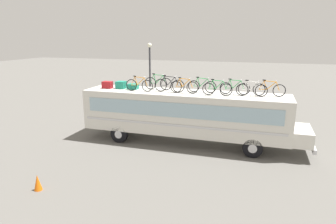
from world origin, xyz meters
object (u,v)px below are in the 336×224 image
at_px(rooftop_bicycle_4, 184,87).
at_px(luggage_bag_3, 133,87).
at_px(rooftop_bicycle_2, 158,83).
at_px(rooftop_bicycle_3, 169,85).
at_px(luggage_bag_2, 121,85).
at_px(bus, 186,113).
at_px(rooftop_bicycle_8, 252,89).
at_px(rooftop_bicycle_5, 202,86).
at_px(rooftop_bicycle_7, 235,88).
at_px(traffic_cone, 38,183).
at_px(street_lamp, 150,72).
at_px(rooftop_bicycle_1, 139,85).
at_px(luggage_bag_1, 107,85).
at_px(rooftop_bicycle_9, 269,89).
at_px(rooftop_bicycle_6, 217,89).

bearing_deg(rooftop_bicycle_4, luggage_bag_3, 174.10).
distance_m(luggage_bag_3, rooftop_bicycle_2, 1.56).
bearing_deg(rooftop_bicycle_3, luggage_bag_2, 175.40).
relative_size(bus, rooftop_bicycle_8, 7.88).
relative_size(luggage_bag_2, rooftop_bicycle_5, 0.33).
xyz_separation_m(luggage_bag_3, rooftop_bicycle_7, (6.05, 0.13, 0.20)).
distance_m(rooftop_bicycle_4, rooftop_bicycle_8, 3.67).
bearing_deg(rooftop_bicycle_3, traffic_cone, -115.54).
xyz_separation_m(rooftop_bicycle_2, rooftop_bicycle_7, (4.54, -0.17, -0.04)).
distance_m(rooftop_bicycle_2, street_lamp, 5.42).
bearing_deg(rooftop_bicycle_3, rooftop_bicycle_1, -171.41).
xyz_separation_m(rooftop_bicycle_3, rooftop_bicycle_7, (3.66, 0.38, -0.04)).
bearing_deg(rooftop_bicycle_8, rooftop_bicycle_2, 175.52).
xyz_separation_m(luggage_bag_3, rooftop_bicycle_1, (0.63, -0.52, 0.22)).
distance_m(luggage_bag_3, rooftop_bicycle_7, 6.05).
bearing_deg(bus, rooftop_bicycle_1, -171.23).
xyz_separation_m(luggage_bag_1, street_lamp, (0.78, 5.34, 0.21)).
distance_m(bus, rooftop_bicycle_3, 1.91).
xyz_separation_m(luggage_bag_3, rooftop_bicycle_3, (2.39, -0.25, 0.24)).
bearing_deg(traffic_cone, street_lamp, 89.18).
bearing_deg(rooftop_bicycle_5, rooftop_bicycle_7, -2.15).
bearing_deg(street_lamp, traffic_cone, -90.82).
xyz_separation_m(rooftop_bicycle_7, rooftop_bicycle_9, (1.80, 0.04, 0.01)).
xyz_separation_m(bus, street_lamp, (-4.26, 5.26, 1.64)).
bearing_deg(bus, rooftop_bicycle_9, 3.31).
relative_size(bus, rooftop_bicycle_9, 7.67).
height_order(rooftop_bicycle_4, rooftop_bicycle_7, rooftop_bicycle_4).
height_order(rooftop_bicycle_3, street_lamp, street_lamp).
xyz_separation_m(rooftop_bicycle_1, rooftop_bicycle_7, (5.42, 0.64, -0.01)).
xyz_separation_m(rooftop_bicycle_5, rooftop_bicycle_7, (1.84, -0.07, -0.01)).
xyz_separation_m(rooftop_bicycle_4, street_lamp, (-4.16, 5.51, 0.05)).
bearing_deg(luggage_bag_1, rooftop_bicycle_9, 2.06).
bearing_deg(rooftop_bicycle_6, luggage_bag_2, 175.20).
relative_size(bus, luggage_bag_3, 21.81).
bearing_deg(luggage_bag_2, rooftop_bicycle_5, 2.16).
height_order(luggage_bag_3, rooftop_bicycle_8, rooftop_bicycle_8).
bearing_deg(rooftop_bicycle_2, bus, -11.75).
xyz_separation_m(luggage_bag_2, rooftop_bicycle_8, (7.76, -0.13, 0.15)).
height_order(luggage_bag_2, rooftop_bicycle_3, rooftop_bicycle_3).
xyz_separation_m(rooftop_bicycle_3, rooftop_bicycle_4, (0.90, -0.09, -0.03)).
relative_size(bus, luggage_bag_1, 22.40).
xyz_separation_m(luggage_bag_3, rooftop_bicycle_4, (3.29, -0.34, 0.21)).
height_order(luggage_bag_2, rooftop_bicycle_5, rooftop_bicycle_5).
xyz_separation_m(luggage_bag_2, traffic_cone, (-0.25, -7.45, -2.94)).
distance_m(luggage_bag_1, rooftop_bicycle_6, 6.83).
xyz_separation_m(luggage_bag_1, rooftop_bicycle_3, (4.03, -0.08, 0.19)).
bearing_deg(rooftop_bicycle_9, rooftop_bicycle_7, -178.69).
height_order(luggage_bag_3, traffic_cone, luggage_bag_3).
height_order(luggage_bag_3, rooftop_bicycle_3, rooftop_bicycle_3).
bearing_deg(rooftop_bicycle_9, rooftop_bicycle_5, 179.56).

